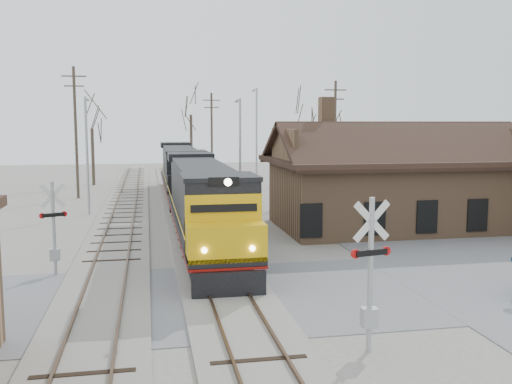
% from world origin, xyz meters
% --- Properties ---
extents(ground, '(140.00, 140.00, 0.00)m').
position_xyz_m(ground, '(0.00, 0.00, 0.00)').
color(ground, gray).
rests_on(ground, ground).
extents(road, '(60.00, 9.00, 0.03)m').
position_xyz_m(road, '(0.00, 0.00, 0.01)').
color(road, slate).
rests_on(road, ground).
extents(track_main, '(3.40, 90.00, 0.24)m').
position_xyz_m(track_main, '(0.00, 15.00, 0.07)').
color(track_main, gray).
rests_on(track_main, ground).
extents(track_siding, '(3.40, 90.00, 0.24)m').
position_xyz_m(track_siding, '(-4.50, 15.00, 0.07)').
color(track_siding, gray).
rests_on(track_siding, ground).
extents(depot, '(15.20, 9.31, 7.90)m').
position_xyz_m(depot, '(11.99, 12.00, 2.41)').
color(depot, '#886446').
rests_on(depot, ground).
extents(locomotive_lead, '(2.93, 19.62, 4.35)m').
position_xyz_m(locomotive_lead, '(0.00, 8.84, 2.29)').
color(locomotive_lead, black).
rests_on(locomotive_lead, ground).
extents(locomotive_trailing, '(2.93, 19.62, 4.12)m').
position_xyz_m(locomotive_trailing, '(0.00, 28.74, 2.29)').
color(locomotive_trailing, black).
rests_on(locomotive_trailing, ground).
extents(crossbuck_near, '(1.23, 0.33, 4.35)m').
position_xyz_m(crossbuck_near, '(3.18, -5.72, 2.02)').
color(crossbuck_near, '#A5A8AD').
rests_on(crossbuck_near, ground).
extents(crossbuck_far, '(1.08, 0.50, 3.96)m').
position_xyz_m(crossbuck_far, '(-6.67, 4.25, 1.87)').
color(crossbuck_far, '#A5A8AD').
rests_on(crossbuck_far, ground).
extents(streetlight_a, '(0.25, 2.04, 8.12)m').
position_xyz_m(streetlight_a, '(-6.86, 20.62, 4.59)').
color(streetlight_a, '#A5A8AD').
rests_on(streetlight_a, ground).
extents(streetlight_b, '(0.25, 2.04, 8.16)m').
position_xyz_m(streetlight_b, '(4.13, 22.64, 4.61)').
color(streetlight_b, '#A5A8AD').
rests_on(streetlight_b, ground).
extents(streetlight_c, '(0.25, 2.04, 9.65)m').
position_xyz_m(streetlight_c, '(7.69, 34.59, 5.37)').
color(streetlight_c, '#A5A8AD').
rests_on(streetlight_c, ground).
extents(utility_pole_a, '(2.00, 0.24, 10.94)m').
position_xyz_m(utility_pole_a, '(-8.60, 29.45, 5.70)').
color(utility_pole_a, '#382D23').
rests_on(utility_pole_a, ground).
extents(utility_pole_b, '(2.00, 0.24, 9.61)m').
position_xyz_m(utility_pole_b, '(4.33, 43.54, 5.03)').
color(utility_pole_b, '#382D23').
rests_on(utility_pole_b, ground).
extents(utility_pole_c, '(2.00, 0.24, 10.01)m').
position_xyz_m(utility_pole_c, '(13.69, 28.67, 5.23)').
color(utility_pole_c, '#382D23').
rests_on(utility_pole_c, ground).
extents(tree_b, '(3.84, 3.84, 9.41)m').
position_xyz_m(tree_b, '(-8.24, 39.81, 6.69)').
color(tree_b, '#382D23').
rests_on(tree_b, ground).
extents(tree_c, '(4.83, 4.83, 11.84)m').
position_xyz_m(tree_c, '(2.25, 46.27, 8.44)').
color(tree_c, '#382D23').
rests_on(tree_c, ground).
extents(tree_d, '(4.21, 4.21, 10.31)m').
position_xyz_m(tree_d, '(14.49, 40.90, 7.34)').
color(tree_d, '#382D23').
rests_on(tree_d, ground).
extents(tree_e, '(3.41, 3.41, 8.35)m').
position_xyz_m(tree_e, '(17.10, 38.08, 5.93)').
color(tree_e, '#382D23').
rests_on(tree_e, ground).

